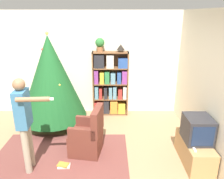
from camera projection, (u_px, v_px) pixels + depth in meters
ground_plane at (89, 165)px, 3.82m from camera, size 14.00×14.00×0.00m
wall_back at (96, 64)px, 5.58m from camera, size 8.00×0.10×2.60m
wall_right at (222, 96)px, 3.40m from camera, size 0.10×8.00×2.60m
area_rug at (60, 159)px, 3.97m from camera, size 2.46×1.71×0.01m
bookshelf at (109, 85)px, 5.54m from camera, size 0.89×0.27×1.64m
tv_stand at (193, 151)px, 3.85m from camera, size 0.42×0.94×0.43m
television at (197, 129)px, 3.71m from camera, size 0.43×0.49×0.44m
game_remote at (193, 149)px, 3.51m from camera, size 0.04×0.12×0.02m
christmas_tree at (50, 78)px, 4.85m from camera, size 1.51×1.51×2.16m
armchair at (87, 137)px, 4.09m from camera, size 0.65×0.64×0.92m
standing_person at (23, 119)px, 3.43m from camera, size 0.65×0.47×1.60m
potted_plant at (99, 44)px, 5.21m from camera, size 0.22×0.22×0.33m
table_lamp at (120, 47)px, 5.24m from camera, size 0.20×0.20×0.18m
book_pile_near_tree at (73, 129)px, 4.96m from camera, size 0.21×0.18×0.06m
book_pile_by_chair at (63, 166)px, 3.77m from camera, size 0.23×0.17×0.05m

